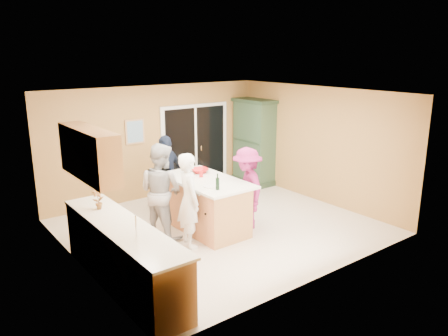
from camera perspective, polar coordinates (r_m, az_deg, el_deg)
floor at (r=8.64m, az=-0.40°, el=-7.68°), size 5.50×5.50×0.00m
ceiling at (r=8.01m, az=-0.43°, el=9.75°), size 5.50×5.00×0.10m
wall_back at (r=10.30m, az=-8.78°, el=3.42°), size 5.50×0.10×2.60m
wall_front at (r=6.48m, az=12.95°, el=-3.65°), size 5.50×0.10×2.60m
wall_left at (r=7.01m, az=-18.77°, el=-2.67°), size 0.10×5.00×2.60m
wall_right at (r=10.08m, az=12.24°, el=3.01°), size 0.10×5.00×2.60m
left_cabinet_run at (r=6.49m, az=-12.50°, el=-11.59°), size 0.65×3.05×1.24m
upper_cabinets at (r=6.73m, az=-17.21°, el=1.83°), size 0.35×1.60×0.75m
sliding_door at (r=10.84m, az=-3.76°, el=2.80°), size 1.90×0.07×2.10m
framed_picture at (r=9.98m, az=-11.56°, el=4.68°), size 0.46×0.04×0.56m
kitchen_island at (r=8.36m, az=-2.33°, el=-5.02°), size 1.06×1.93×1.01m
green_hutch at (r=11.25m, az=3.97°, el=3.31°), size 0.63×1.19×2.18m
woman_white at (r=7.60m, az=-4.58°, el=-4.21°), size 0.54×0.69×1.67m
woman_grey at (r=7.98m, az=-8.23°, el=-3.02°), size 0.93×1.04×1.77m
woman_navy at (r=9.31m, az=-7.45°, el=-0.75°), size 1.05×0.81×1.65m
woman_magenta at (r=8.37m, az=3.03°, el=-2.68°), size 0.88×1.16×1.59m
serving_bowl at (r=8.64m, az=-3.21°, el=-0.34°), size 0.42×0.42×0.08m
tulip_vase at (r=7.08m, az=-16.12°, el=-3.89°), size 0.21×0.17×0.34m
tumbler_near at (r=8.25m, az=-4.31°, el=-1.07°), size 0.08×0.08×0.09m
tumbler_far at (r=8.33m, az=-3.00°, el=-0.82°), size 0.08×0.08×0.11m
wine_bottle at (r=7.55m, az=-0.85°, el=-2.03°), size 0.07×0.07×0.29m
white_plate at (r=7.75m, az=-1.91°, el=-2.41°), size 0.29×0.29×0.02m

